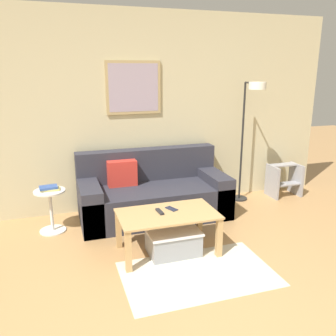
# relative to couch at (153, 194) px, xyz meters

# --- Properties ---
(wall_back) EXTENTS (5.60, 0.09, 2.55)m
(wall_back) POSITION_rel_couch_xyz_m (-0.12, 0.44, 1.00)
(wall_back) COLOR #C6BC93
(wall_back) RESTS_ON ground_plane
(area_rug) EXTENTS (1.39, 0.85, 0.01)m
(area_rug) POSITION_rel_couch_xyz_m (0.03, -1.45, -0.28)
(area_rug) COLOR beige
(area_rug) RESTS_ON ground_plane
(couch) EXTENTS (1.84, 0.85, 0.82)m
(couch) POSITION_rel_couch_xyz_m (0.00, 0.00, 0.00)
(couch) COLOR #2D2D38
(couch) RESTS_ON ground_plane
(coffee_table) EXTENTS (0.99, 0.57, 0.43)m
(coffee_table) POSITION_rel_couch_xyz_m (-0.11, -0.96, 0.07)
(coffee_table) COLOR tan
(coffee_table) RESTS_ON ground_plane
(storage_bin) EXTENTS (0.53, 0.39, 0.25)m
(storage_bin) POSITION_rel_couch_xyz_m (-0.06, -1.01, -0.16)
(storage_bin) COLOR gray
(storage_bin) RESTS_ON ground_plane
(floor_lamp) EXTENTS (0.23, 0.53, 1.67)m
(floor_lamp) POSITION_rel_couch_xyz_m (1.35, -0.00, 0.93)
(floor_lamp) COLOR black
(floor_lamp) RESTS_ON ground_plane
(side_table) EXTENTS (0.35, 0.35, 0.50)m
(side_table) POSITION_rel_couch_xyz_m (-1.23, -0.09, 0.02)
(side_table) COLOR silver
(side_table) RESTS_ON ground_plane
(book_stack) EXTENTS (0.23, 0.16, 0.05)m
(book_stack) POSITION_rel_couch_xyz_m (-1.23, -0.08, 0.24)
(book_stack) COLOR #D8C666
(book_stack) RESTS_ON side_table
(remote_control) EXTENTS (0.05, 0.15, 0.02)m
(remote_control) POSITION_rel_couch_xyz_m (-0.18, -0.93, 0.15)
(remote_control) COLOR #232328
(remote_control) RESTS_ON coffee_table
(cell_phone) EXTENTS (0.12, 0.15, 0.01)m
(cell_phone) POSITION_rel_couch_xyz_m (-0.04, -0.88, 0.15)
(cell_phone) COLOR #1E2338
(cell_phone) RESTS_ON coffee_table
(step_stool) EXTENTS (0.44, 0.33, 0.47)m
(step_stool) POSITION_rel_couch_xyz_m (2.06, 0.13, -0.03)
(step_stool) COLOR #99999E
(step_stool) RESTS_ON ground_plane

